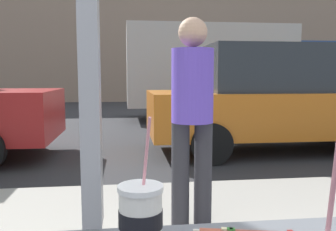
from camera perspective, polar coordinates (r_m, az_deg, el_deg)
ground_plane at (r=8.95m, az=-7.41°, el=-2.31°), size 60.00×60.00×0.00m
building_facade_far at (r=19.22m, az=-7.30°, el=11.87°), size 28.00×1.20×6.39m
soda_cup_left at (r=0.83m, az=-4.40°, el=-15.96°), size 0.10×0.10×0.31m
parked_car_orange at (r=6.62m, az=16.99°, el=2.49°), size 4.60×1.93×1.87m
box_truck at (r=11.27m, az=10.06°, el=7.35°), size 6.66×2.44×2.81m
pedestrian at (r=2.72m, az=3.91°, el=0.85°), size 0.32×0.32×1.63m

